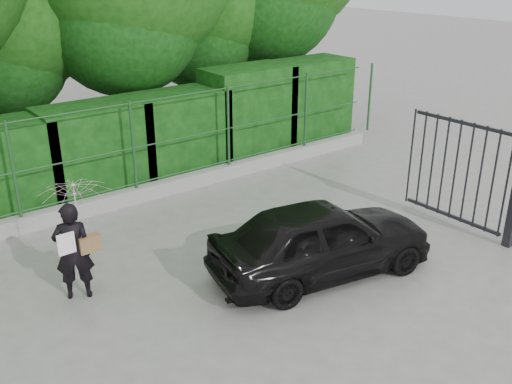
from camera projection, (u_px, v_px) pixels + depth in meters
ground at (256, 306)px, 8.21m from camera, size 80.00×80.00×0.00m
kerb at (119, 199)px, 11.44m from camera, size 14.00×0.25×0.30m
fence at (125, 147)px, 11.17m from camera, size 14.13×0.06×1.80m
hedge at (104, 145)px, 11.96m from camera, size 14.20×1.20×2.22m
gate at (493, 174)px, 9.82m from camera, size 0.22×2.33×2.36m
woman at (76, 221)px, 8.10m from camera, size 0.99×1.01×1.77m
car at (322, 239)px, 8.84m from camera, size 3.78×2.12×1.21m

